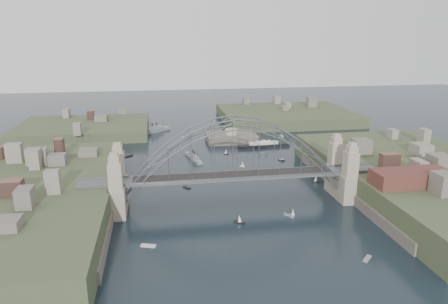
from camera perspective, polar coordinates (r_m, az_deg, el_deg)
ground at (r=117.77m, az=1.44°, el=-7.07°), size 500.00×500.00×0.00m
bridge at (r=113.52m, az=1.48°, el=-1.34°), size 84.00×13.80×24.60m
shore_west at (r=120.92m, az=-26.55°, el=-7.21°), size 50.50×90.00×12.00m
shore_east at (r=139.05m, az=25.40°, el=-4.14°), size 50.50×90.00×12.00m
headland_nw at (r=209.37m, az=-18.63°, el=2.54°), size 60.00×45.00×9.00m
headland_ne at (r=232.10m, az=8.53°, el=4.52°), size 70.00×55.00×9.50m
fort_island at (r=185.31m, az=1.04°, el=1.45°), size 22.00×16.00×9.40m
wharf_shed at (r=118.36m, az=24.30°, el=-3.25°), size 20.00×8.00×4.00m
finger_pier at (r=108.41m, az=25.55°, el=-10.45°), size 4.00×22.00×1.40m
naval_cruiser_near at (r=158.12m, az=-4.23°, el=-0.75°), size 5.50×15.46×4.62m
naval_cruiser_far at (r=203.83m, az=-9.52°, el=2.95°), size 15.36×14.07×6.18m
ocean_liner at (r=175.36m, az=5.43°, el=0.94°), size 22.76×4.87×5.54m
aeroplane at (r=95.51m, az=8.64°, el=-8.56°), size 1.63×2.95×0.43m
small_boat_a at (r=129.42m, az=-5.15°, el=-4.89°), size 2.43×2.89×0.45m
small_boat_b at (r=148.72m, az=2.54°, el=-1.71°), size 1.77×1.58×2.38m
small_boat_c at (r=106.10m, az=2.12°, el=-9.31°), size 2.79×2.52×2.38m
small_boat_d at (r=157.68m, az=7.91°, el=-1.08°), size 2.24×2.46×1.43m
small_boat_e at (r=165.52m, az=-13.04°, el=-0.57°), size 3.62×3.48×0.45m
small_boat_f at (r=164.17m, az=0.27°, el=0.02°), size 1.77×1.04×2.38m
small_boat_g at (r=95.55m, az=19.09°, el=-13.72°), size 2.96×2.96×0.45m
small_boat_h at (r=191.14m, az=-5.70°, el=2.02°), size 0.88×1.79×1.43m
small_boat_i at (r=136.91m, az=12.52°, el=-3.73°), size 2.25×2.49×2.38m
small_boat_j at (r=96.96m, az=-10.36°, el=-12.58°), size 3.65×2.22×0.45m
small_boat_k at (r=216.35m, az=-1.98°, el=3.69°), size 1.06×2.13×0.45m
small_boat_l at (r=145.18m, az=-18.82°, el=-3.37°), size 2.94×2.61×0.45m
small_boat_m at (r=111.00m, az=9.45°, el=-8.30°), size 1.59×2.52×2.38m
small_boat_n at (r=195.56m, az=7.92°, el=2.22°), size 1.05×3.07×0.45m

